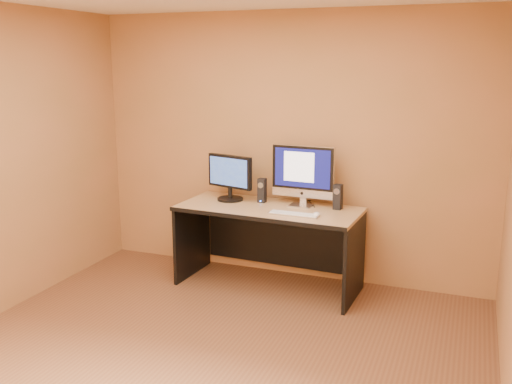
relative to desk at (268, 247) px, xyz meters
The scene contains 11 objects.
floor 1.62m from the desk, 88.24° to the right, with size 4.00×4.00×0.00m, color brown.
walls 1.82m from the desk, 88.24° to the right, with size 4.00×4.00×2.60m, color #A66A42, non-canonical shape.
desk is the anchor object (origin of this frame).
imac 0.76m from the desk, 31.98° to the left, with size 0.61×0.22×0.58m, color #B3B3B8, non-canonical shape.
second_monitor 0.78m from the desk, 163.30° to the left, with size 0.51×0.26×0.45m, color black, non-canonical shape.
speaker_left 0.55m from the desk, 127.59° to the left, with size 0.07×0.08×0.23m, color black, non-canonical shape.
speaker_right 0.82m from the desk, 15.29° to the left, with size 0.07×0.08×0.23m, color black, non-canonical shape.
keyboard 0.53m from the desk, 30.42° to the right, with size 0.46×0.12×0.02m, color silver.
mouse 0.66m from the desk, 15.84° to the right, with size 0.06×0.11×0.04m, color white.
cable_a 0.59m from the desk, 35.64° to the left, with size 0.01×0.01×0.23m, color black.
cable_b 0.57m from the desk, 51.51° to the left, with size 0.01×0.01×0.19m, color black.
Camera 1 is at (1.70, -3.29, 2.13)m, focal length 40.00 mm.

